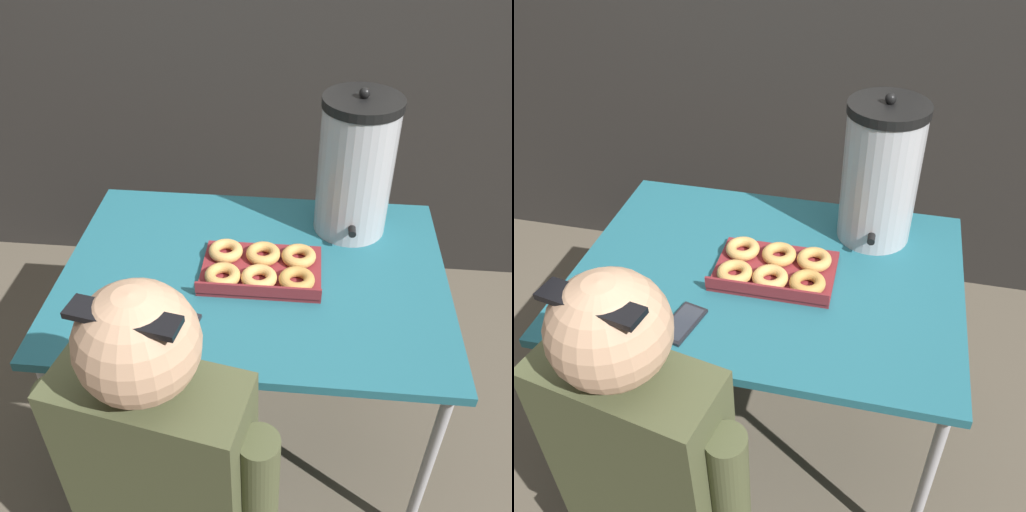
# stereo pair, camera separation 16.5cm
# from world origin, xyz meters

# --- Properties ---
(ground_plane) EXTENTS (12.00, 12.00, 0.00)m
(ground_plane) POSITION_xyz_m (0.00, 0.00, 0.00)
(ground_plane) COLOR brown
(folding_table) EXTENTS (1.13, 0.82, 0.74)m
(folding_table) POSITION_xyz_m (0.00, 0.00, 0.69)
(folding_table) COLOR #236675
(folding_table) RESTS_ON ground
(donut_box) EXTENTS (0.35, 0.25, 0.05)m
(donut_box) POSITION_xyz_m (0.02, -0.01, 0.77)
(donut_box) COLOR maroon
(donut_box) RESTS_ON folding_table
(coffee_urn) EXTENTS (0.24, 0.27, 0.47)m
(coffee_urn) POSITION_xyz_m (0.29, 0.26, 0.97)
(coffee_urn) COLOR #B7B7BC
(coffee_urn) RESTS_ON folding_table
(cell_phone) EXTENTS (0.10, 0.16, 0.01)m
(cell_phone) POSITION_xyz_m (-0.17, -0.27, 0.75)
(cell_phone) COLOR black
(cell_phone) RESTS_ON folding_table
(person_seated) EXTENTS (0.51, 0.26, 1.22)m
(person_seated) POSITION_xyz_m (-0.13, -0.64, 0.60)
(person_seated) COLOR #33332D
(person_seated) RESTS_ON ground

